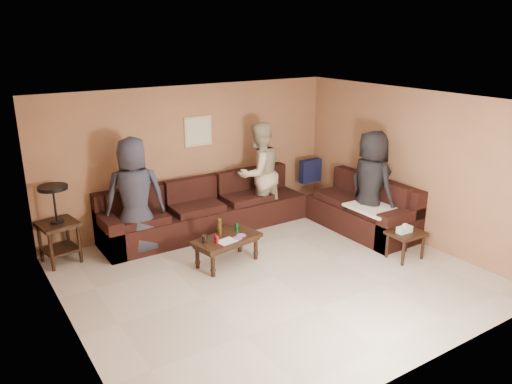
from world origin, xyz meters
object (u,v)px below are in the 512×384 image
Objects in this scene: person_left at (135,196)px; person_right at (371,185)px; coffee_table at (227,241)px; waste_bin at (227,238)px; person_middle at (259,173)px; sectional_sofa at (262,213)px; side_table_right at (406,235)px; end_table_left at (57,223)px.

person_left is 1.02× the size of person_right.
coffee_table is 0.59× the size of person_left.
person_middle is at bearing 31.76° from waste_bin.
person_middle is (0.19, 0.40, 0.60)m from sectional_sofa.
side_table_right is 0.31× the size of person_left.
person_right reaches higher than waste_bin.
person_middle reaches higher than sectional_sofa.
waste_bin is (2.40, -0.88, -0.48)m from end_table_left.
person_left reaches higher than side_table_right.
coffee_table is at bearing 80.98° from person_right.
person_middle reaches higher than person_right.
sectional_sofa is 7.97× the size of side_table_right.
person_middle reaches higher than end_table_left.
person_middle is 1.01× the size of person_right.
side_table_right is 0.31× the size of person_middle.
person_left reaches higher than person_middle.
end_table_left is at bearing 2.41° from person_left.
side_table_right is at bearing 159.99° from person_left.
coffee_table is 1.88× the size of side_table_right.
sectional_sofa is at bearing 49.80° from person_right.
waste_bin is at bearing 60.32° from coffee_table.
side_table_right is at bearing -41.87° from waste_bin.
coffee_table is at bearing -34.17° from end_table_left.
waste_bin is 0.17× the size of person_right.
side_table_right is at bearing 105.04° from person_middle.
sectional_sofa is 3.34m from end_table_left.
sectional_sofa reaches higher than waste_bin.
side_table_right is (4.49, -2.76, -0.25)m from end_table_left.
person_left is (-1.27, 0.60, 0.78)m from waste_bin.
person_middle is at bearing -162.39° from person_left.
waste_bin is at bearing -163.50° from sectional_sofa.
person_middle is at bearing -3.79° from end_table_left.
waste_bin is (-2.09, 1.87, -0.23)m from side_table_right.
waste_bin is at bearing -20.23° from end_table_left.
person_left is 2.33m from person_middle.
person_left is (-0.97, 1.14, 0.57)m from coffee_table.
sectional_sofa is at bearing 16.50° from waste_bin.
waste_bin is 1.61m from person_left.
sectional_sofa is 4.24× the size of coffee_table.
coffee_table is 2.74m from side_table_right.
end_table_left is 5.27m from side_table_right.
person_middle is 1.98m from person_right.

